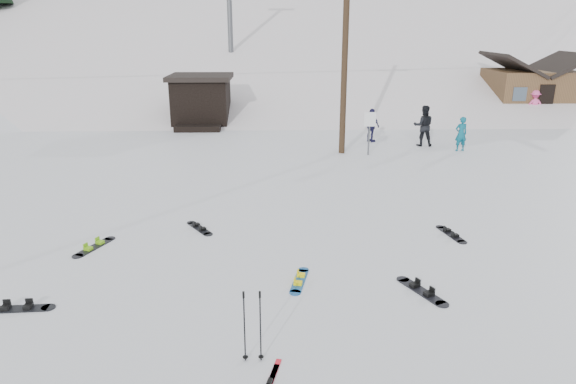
{
  "coord_description": "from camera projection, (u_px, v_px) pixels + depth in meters",
  "views": [
    {
      "loc": [
        -0.93,
        -7.87,
        5.34
      ],
      "look_at": [
        -0.61,
        4.2,
        1.4
      ],
      "focal_mm": 32.0,
      "sensor_mm": 36.0,
      "label": 1
    }
  ],
  "objects": [
    {
      "name": "ground",
      "position": [
        328.0,
        339.0,
        9.16
      ],
      "size": [
        200.0,
        200.0,
        0.0
      ],
      "primitive_type": "plane",
      "color": "white",
      "rests_on": "ground"
    },
    {
      "name": "ski_slope",
      "position": [
        282.0,
        168.0,
        65.15
      ],
      "size": [
        60.0,
        85.24,
        65.97
      ],
      "primitive_type": "cube",
      "rotation": [
        0.31,
        0.0,
        0.0
      ],
      "color": "white",
      "rests_on": "ground"
    },
    {
      "name": "treeline_crest",
      "position": [
        279.0,
        57.0,
        90.9
      ],
      "size": [
        50.0,
        6.0,
        10.0
      ],
      "primitive_type": null,
      "color": "black",
      "rests_on": "ski_slope"
    },
    {
      "name": "utility_pole",
      "position": [
        345.0,
        42.0,
        21.06
      ],
      "size": [
        2.0,
        0.26,
        9.0
      ],
      "color": "#3A2819",
      "rests_on": "ground"
    },
    {
      "name": "trail_sign",
      "position": [
        370.0,
        126.0,
        21.74
      ],
      "size": [
        0.5,
        0.09,
        1.85
      ],
      "color": "#595B60",
      "rests_on": "ground"
    },
    {
      "name": "lift_hut",
      "position": [
        201.0,
        100.0,
        28.51
      ],
      "size": [
        3.4,
        4.1,
        2.75
      ],
      "color": "black",
      "rests_on": "ground"
    },
    {
      "name": "cabin",
      "position": [
        530.0,
        90.0,
        31.88
      ],
      "size": [
        5.39,
        4.4,
        3.77
      ],
      "color": "brown",
      "rests_on": "ground"
    },
    {
      "name": "hero_snowboard",
      "position": [
        299.0,
        280.0,
        11.21
      ],
      "size": [
        0.48,
        1.28,
        0.09
      ],
      "rotation": [
        0.0,
        0.0,
        1.35
      ],
      "color": "#195AA3",
      "rests_on": "ground"
    },
    {
      "name": "ski_poles",
      "position": [
        252.0,
        326.0,
        8.38
      ],
      "size": [
        0.35,
        0.09,
        1.29
      ],
      "color": "black",
      "rests_on": "ground"
    },
    {
      "name": "board_scatter_a",
      "position": [
        17.0,
        308.0,
        10.1
      ],
      "size": [
        1.45,
        0.34,
        0.1
      ],
      "rotation": [
        0.0,
        0.0,
        0.06
      ],
      "color": "black",
      "rests_on": "ground"
    },
    {
      "name": "board_scatter_b",
      "position": [
        199.0,
        228.0,
        14.11
      ],
      "size": [
        0.83,
        1.11,
        0.09
      ],
      "rotation": [
        0.0,
        0.0,
        2.17
      ],
      "color": "black",
      "rests_on": "ground"
    },
    {
      "name": "board_scatter_c",
      "position": [
        94.0,
        247.0,
        12.92
      ],
      "size": [
        0.73,
        1.33,
        0.1
      ],
      "rotation": [
        0.0,
        0.0,
        1.16
      ],
      "color": "black",
      "rests_on": "ground"
    },
    {
      "name": "board_scatter_d",
      "position": [
        422.0,
        291.0,
        10.77
      ],
      "size": [
        0.81,
        1.35,
        0.1
      ],
      "rotation": [
        0.0,
        0.0,
        -1.11
      ],
      "color": "black",
      "rests_on": "ground"
    },
    {
      "name": "board_scatter_f",
      "position": [
        451.0,
        234.0,
        13.7
      ],
      "size": [
        0.49,
        1.29,
        0.09
      ],
      "rotation": [
        0.0,
        0.0,
        1.8
      ],
      "color": "black",
      "rests_on": "ground"
    },
    {
      "name": "skier_teal",
      "position": [
        461.0,
        134.0,
        22.65
      ],
      "size": [
        0.61,
        0.45,
        1.52
      ],
      "primitive_type": "imported",
      "rotation": [
        0.0,
        0.0,
        3.29
      ],
      "color": "#0B5970",
      "rests_on": "ground"
    },
    {
      "name": "skier_dark",
      "position": [
        423.0,
        126.0,
        23.55
      ],
      "size": [
        0.99,
        0.82,
        1.87
      ],
      "primitive_type": "imported",
      "rotation": [
        0.0,
        0.0,
        3.01
      ],
      "color": "black",
      "rests_on": "ground"
    },
    {
      "name": "skier_pink",
      "position": [
        534.0,
        105.0,
        30.18
      ],
      "size": [
        1.15,
        0.7,
        1.72
      ],
      "primitive_type": "imported",
      "rotation": [
        0.0,
        0.0,
        3.2
      ],
      "color": "#F757A2",
      "rests_on": "ground"
    },
    {
      "name": "skier_navy",
      "position": [
        372.0,
        125.0,
        24.39
      ],
      "size": [
        0.87,
        0.98,
        1.59
      ],
      "primitive_type": "imported",
      "rotation": [
        0.0,
        0.0,
        2.21
      ],
      "color": "#1B1940",
      "rests_on": "ground"
    }
  ]
}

